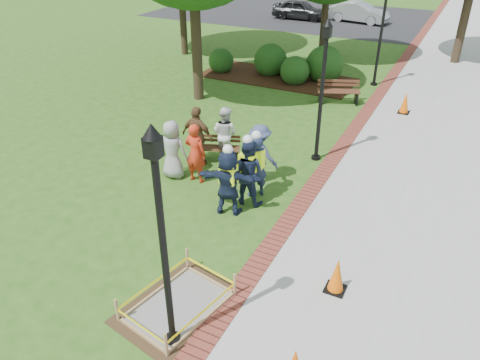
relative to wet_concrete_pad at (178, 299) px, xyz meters
The scene contains 29 objects.
ground 2.45m from the wet_concrete_pad, 111.53° to the left, with size 100.00×100.00×0.00m, color #285116.
sidewalk 12.94m from the wet_concrete_pad, 71.50° to the left, with size 6.00×60.00×0.02m, color #9E9E99.
brick_edging 12.30m from the wet_concrete_pad, 86.01° to the left, with size 0.50×60.00×0.03m, color maroon.
mulch_bed 14.79m from the wet_concrete_pad, 105.27° to the left, with size 7.00×3.00×0.05m, color #381E0F.
parking_lot 29.28m from the wet_concrete_pad, 91.75° to the left, with size 36.00×12.00×0.01m, color black.
wet_concrete_pad is the anchor object (origin of this frame).
bench_near 6.23m from the wet_concrete_pad, 112.28° to the left, with size 1.52×0.96×0.78m.
bench_far 12.34m from the wet_concrete_pad, 92.03° to the left, with size 1.74×1.13×0.90m.
cone_back 3.19m from the wet_concrete_pad, 35.34° to the left, with size 0.41×0.41×0.81m.
cone_far 12.59m from the wet_concrete_pad, 80.24° to the left, with size 0.41×0.41×0.82m.
toolbox 4.46m from the wet_concrete_pad, 105.51° to the left, with size 0.36×0.20×0.18m, color maroon.
lamp_near 2.39m from the wet_concrete_pad, 64.11° to the right, with size 0.28×0.28×4.26m.
lamp_mid 7.62m from the wet_concrete_pad, 87.21° to the left, with size 0.28×0.28×4.26m.
lamp_far 15.44m from the wet_concrete_pad, 88.67° to the left, with size 0.28×0.28×4.26m.
shrub_a 15.48m from the wet_concrete_pad, 115.55° to the left, with size 1.20×1.20×1.20m, color #1C3F12.
shrub_b 15.29m from the wet_concrete_pad, 106.76° to the left, with size 1.55×1.55×1.55m, color #1C3F12.
shrub_c 14.21m from the wet_concrete_pad, 101.79° to the left, with size 1.31×1.31×1.31m, color #1C3F12.
shrub_d 15.03m from the wet_concrete_pad, 97.13° to the left, with size 1.69×1.69×1.69m, color #1C3F12.
shrub_e 15.52m from the wet_concrete_pad, 103.05° to the left, with size 0.87×0.87×0.87m, color #1C3F12.
casual_person_a 5.32m from the wet_concrete_pad, 124.46° to the left, with size 0.59×0.42×1.72m.
casual_person_b 5.02m from the wet_concrete_pad, 117.19° to the left, with size 0.57×0.37×1.76m.
casual_person_c 6.41m from the wet_concrete_pad, 109.92° to the left, with size 0.59×0.42×1.71m.
casual_person_d 6.02m from the wet_concrete_pad, 117.22° to the left, with size 0.63×0.44×1.86m.
casual_person_e 5.30m from the wet_concrete_pad, 97.20° to the left, with size 0.60×0.43×1.73m.
hivis_worker_a 3.56m from the wet_concrete_pad, 101.50° to the left, with size 0.64×0.49×1.92m.
hivis_worker_b 4.56m from the wet_concrete_pad, 95.57° to the left, with size 0.65×0.65×1.91m.
hivis_worker_c 4.16m from the wet_concrete_pad, 96.76° to the left, with size 0.60×0.41×1.95m.
parked_car_a 28.49m from the wet_concrete_pad, 105.60° to the left, with size 4.44×1.93×1.45m, color black.
parked_car_b 28.49m from the wet_concrete_pad, 97.40° to the left, with size 4.44×1.93×1.45m, color #B2B3B7.
Camera 1 is at (4.97, -7.71, 6.77)m, focal length 35.00 mm.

